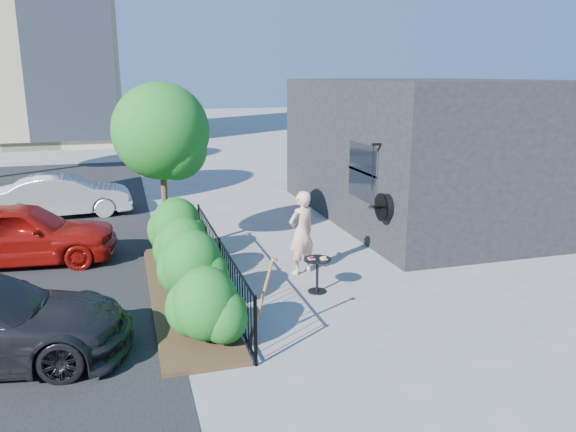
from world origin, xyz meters
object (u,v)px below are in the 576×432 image
object	(u,v)px
woman	(302,233)
car_silver	(65,196)
patio_tree	(164,137)
shovel	(260,306)
cafe_table	(317,269)
car_red	(20,233)

from	to	relation	value
woman	car_silver	world-z (taller)	woman
patio_tree	shovel	bearing A→B (deg)	-79.03
shovel	car_silver	size ratio (longest dim) A/B	0.38
patio_tree	cafe_table	xyz separation A→B (m)	(2.55, -3.29, -2.29)
car_red	car_silver	bearing A→B (deg)	-2.02
patio_tree	woman	xyz separation A→B (m)	(2.59, -2.15, -1.87)
cafe_table	woman	bearing A→B (deg)	87.81
cafe_table	car_red	distance (m)	6.79
shovel	woman	bearing A→B (deg)	60.98
patio_tree	cafe_table	bearing A→B (deg)	-52.27
cafe_table	woman	size ratio (longest dim) A/B	0.41
patio_tree	car_red	xyz separation A→B (m)	(-3.26, 0.22, -2.06)
cafe_table	woman	distance (m)	1.22
cafe_table	shovel	xyz separation A→B (m)	(-1.57, -1.76, 0.15)
car_red	car_silver	world-z (taller)	car_red
patio_tree	car_silver	bearing A→B (deg)	120.24
woman	patio_tree	bearing A→B (deg)	-62.88
woman	shovel	bearing A→B (deg)	37.77
woman	shovel	world-z (taller)	woman
car_silver	patio_tree	bearing A→B (deg)	-152.88
shovel	car_red	xyz separation A→B (m)	(-4.24, 5.27, 0.07)
car_red	car_silver	size ratio (longest dim) A/B	1.08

